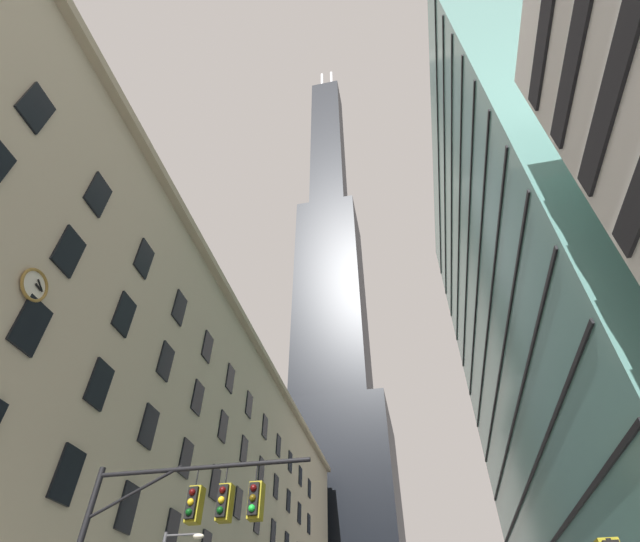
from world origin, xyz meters
The scene contains 4 objects.
station_building centered at (-19.09, 29.85, 13.97)m, with size 16.85×71.70×27.99m.
dark_skyscraper centered at (-12.27, 80.17, 60.63)m, with size 22.95×22.95×200.29m.
glass_office_midrise centered at (19.14, 25.87, 26.55)m, with size 16.38×39.29×53.10m.
traffic_signal_mast centered at (-3.58, 4.55, 5.13)m, with size 7.31×0.63×6.85m.
Camera 1 is at (3.65, -9.49, 1.61)m, focal length 25.75 mm.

